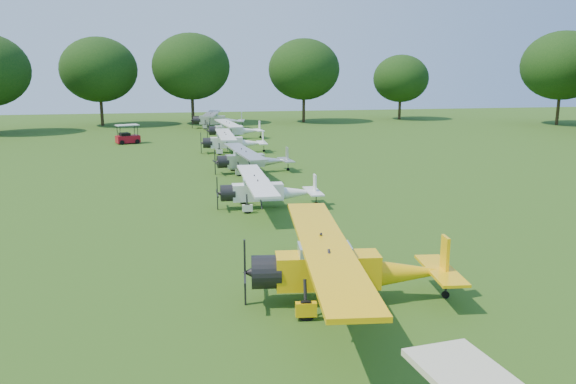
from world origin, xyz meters
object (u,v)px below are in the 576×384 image
aircraft_7 (216,119)px  golf_cart (127,137)px  aircraft_2 (344,264)px  aircraft_4 (251,158)px  aircraft_3 (266,189)px  aircraft_5 (231,141)px  aircraft_6 (233,129)px

aircraft_7 → golf_cart: 17.73m
aircraft_2 → aircraft_4: bearing=96.4°
aircraft_2 → aircraft_3: (-0.43, 13.60, -0.23)m
aircraft_3 → aircraft_5: aircraft_5 is taller
aircraft_4 → aircraft_7: (-0.03, 34.09, 0.20)m
aircraft_4 → aircraft_5: size_ratio=0.97×
aircraft_5 → aircraft_7: size_ratio=0.88×
aircraft_7 → aircraft_6: bearing=-76.1°
aircraft_7 → golf_cart: size_ratio=4.24×
aircraft_4 → aircraft_3: bearing=-99.2°
aircraft_4 → golf_cart: bearing=112.3°
aircraft_5 → aircraft_4: bearing=-87.0°
aircraft_3 → golf_cart: bearing=108.8°
aircraft_2 → aircraft_4: 24.83m
aircraft_6 → aircraft_7: (-0.96, 12.38, 0.12)m
aircraft_6 → golf_cart: aircraft_6 is taller
aircraft_2 → aircraft_4: size_ratio=1.20×
aircraft_5 → golf_cart: size_ratio=3.71×
aircraft_4 → aircraft_6: bearing=81.8°
aircraft_6 → aircraft_2: bearing=-96.5°
aircraft_2 → aircraft_3: size_ratio=1.22×
golf_cart → aircraft_3: bearing=-92.3°
aircraft_4 → aircraft_5: 10.93m
aircraft_6 → aircraft_7: 12.42m
aircraft_4 → aircraft_6: size_ratio=0.93×
aircraft_3 → aircraft_6: bearing=88.4°
aircraft_4 → aircraft_5: bearing=86.1°
aircraft_6 → aircraft_3: bearing=-97.8°
golf_cart → aircraft_7: bearing=33.6°
aircraft_3 → aircraft_5: bearing=90.3°
aircraft_3 → aircraft_7: (0.66, 45.32, 0.21)m
aircraft_2 → aircraft_6: aircraft_2 is taller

